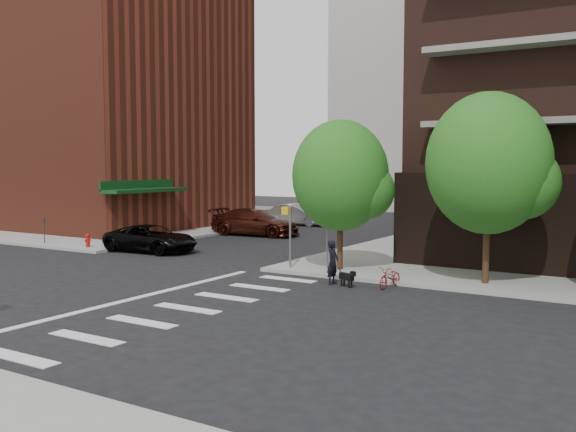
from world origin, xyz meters
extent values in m
plane|color=black|center=(0.00, 0.00, 0.00)|extent=(120.00, 120.00, 0.00)
cube|color=gray|center=(-24.50, 23.50, 0.07)|extent=(31.00, 33.00, 0.15)
cube|color=silver|center=(3.00, -6.00, 0.01)|extent=(2.40, 0.50, 0.01)
cube|color=silver|center=(3.00, -4.00, 0.01)|extent=(2.40, 0.50, 0.01)
cube|color=silver|center=(3.00, -2.00, 0.01)|extent=(2.40, 0.50, 0.01)
cube|color=silver|center=(3.00, 0.00, 0.01)|extent=(2.40, 0.50, 0.01)
cube|color=silver|center=(3.00, 2.00, 0.01)|extent=(2.40, 0.50, 0.01)
cube|color=silver|center=(3.00, 4.00, 0.01)|extent=(2.40, 0.50, 0.01)
cube|color=silver|center=(3.00, 6.00, 0.01)|extent=(2.40, 0.50, 0.01)
cube|color=silver|center=(0.50, 0.00, 0.01)|extent=(0.30, 13.00, 0.01)
cube|color=maroon|center=(-22.00, 18.00, 10.15)|extent=(20.00, 15.00, 20.00)
cube|color=#0C3814|center=(-11.30, 13.00, 2.95)|extent=(1.40, 6.00, 0.20)
cylinder|color=#301E11|center=(4.00, 8.50, 1.30)|extent=(0.24, 0.24, 2.30)
sphere|color=#235B19|center=(4.00, 8.50, 4.05)|extent=(4.00, 4.00, 4.00)
cylinder|color=#301E11|center=(10.00, 8.50, 1.45)|extent=(0.24, 0.24, 2.60)
sphere|color=#235B19|center=(10.00, 8.50, 4.55)|extent=(4.50, 4.50, 4.50)
cylinder|color=slate|center=(2.00, 7.80, 1.45)|extent=(0.10, 0.10, 2.60)
cube|color=gold|center=(1.80, 7.80, 2.55)|extent=(0.32, 0.25, 0.32)
cylinder|color=slate|center=(3.50, 8.30, 1.25)|extent=(0.08, 0.08, 2.20)
cube|color=gold|center=(3.50, 8.15, 2.15)|extent=(0.64, 0.02, 0.64)
cylinder|color=#A50C0C|center=(-10.50, 7.80, 0.45)|extent=(0.22, 0.22, 0.60)
sphere|color=#A50C0C|center=(-10.50, 7.80, 0.76)|extent=(0.24, 0.24, 0.24)
cylinder|color=black|center=(-14.00, 7.80, 0.70)|extent=(0.05, 0.05, 1.10)
cube|color=black|center=(-14.00, 7.80, 1.36)|extent=(0.10, 0.08, 0.22)
imported|color=black|center=(-7.14, 9.00, 0.69)|extent=(2.59, 5.11, 1.39)
imported|color=#3C160E|center=(-6.94, 18.14, 0.84)|extent=(2.84, 5.98, 1.68)
imported|color=#929597|center=(-8.20, 25.41, 0.78)|extent=(2.02, 4.83, 1.55)
imported|color=maroon|center=(7.08, 6.50, 0.40)|extent=(0.66, 1.55, 0.79)
imported|color=black|center=(4.98, 6.00, 0.83)|extent=(0.62, 0.42, 1.66)
cube|color=black|center=(5.66, 5.80, 0.39)|extent=(0.64, 0.40, 0.25)
cube|color=black|center=(5.97, 5.68, 0.54)|extent=(0.22, 0.20, 0.18)
cylinder|color=black|center=(5.84, 5.86, 0.13)|extent=(0.06, 0.06, 0.27)
cylinder|color=black|center=(5.47, 5.74, 0.13)|extent=(0.06, 0.06, 0.27)
camera|label=1|loc=(16.06, -15.16, 4.52)|focal=40.00mm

